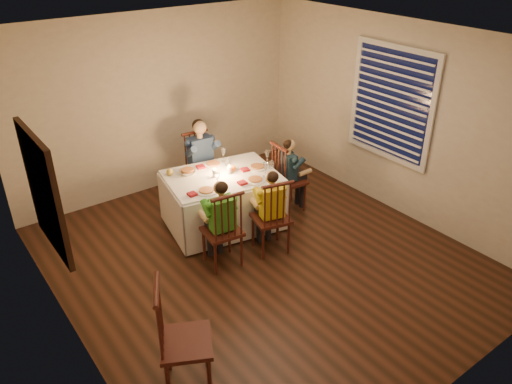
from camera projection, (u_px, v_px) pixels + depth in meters
ground at (262, 258)px, 6.09m from camera, size 5.00×5.00×0.00m
wall_left at (55, 228)px, 4.28m from camera, size 0.02×5.00×2.60m
wall_right at (397, 119)px, 6.65m from camera, size 0.02×5.00×2.60m
wall_back at (158, 104)px, 7.23m from camera, size 4.50×0.02×2.60m
ceiling at (264, 41)px, 4.85m from camera, size 5.00×5.00×0.00m
dining_table at (222, 190)px, 6.52m from camera, size 1.60×1.29×0.72m
chair_adult at (204, 199)px, 7.39m from camera, size 0.45×0.43×1.02m
chair_near_left at (223, 263)px, 6.01m from camera, size 0.47×0.45×1.02m
chair_near_right at (270, 249)px, 6.26m from camera, size 0.50×0.49×1.02m
chair_end at (288, 208)px, 7.15m from camera, size 0.44×0.46×1.02m
chair_extra at (190, 382)px, 4.45m from camera, size 0.59×0.60×1.10m
adult at (204, 199)px, 7.39m from camera, size 0.48×0.44×1.23m
child_green at (223, 263)px, 6.01m from camera, size 0.42×0.39×1.11m
child_yellow at (270, 249)px, 6.26m from camera, size 0.44×0.42×1.10m
child_teal at (288, 208)px, 7.15m from camera, size 0.36×0.38×1.07m
setting_adult at (213, 165)px, 6.67m from camera, size 0.30×0.30×0.02m
setting_green at (206, 191)px, 6.01m from camera, size 0.30×0.30×0.02m
setting_yellow at (255, 180)px, 6.27m from camera, size 0.30×0.30×0.02m
setting_teal at (257, 167)px, 6.60m from camera, size 0.30×0.30×0.02m
candle_left at (215, 173)px, 6.35m from camera, size 0.06×0.06×0.10m
candle_right at (229, 170)px, 6.43m from camera, size 0.06×0.06×0.10m
squash at (170, 172)px, 6.40m from camera, size 0.09×0.09×0.09m
orange_fruit at (233, 168)px, 6.50m from camera, size 0.08×0.08×0.08m
serving_bowl at (188, 172)px, 6.43m from camera, size 0.27×0.27×0.05m
wall_mirror at (44, 193)px, 4.42m from camera, size 0.06×0.95×1.15m
window_blinds at (391, 104)px, 6.60m from camera, size 0.07×1.34×1.54m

